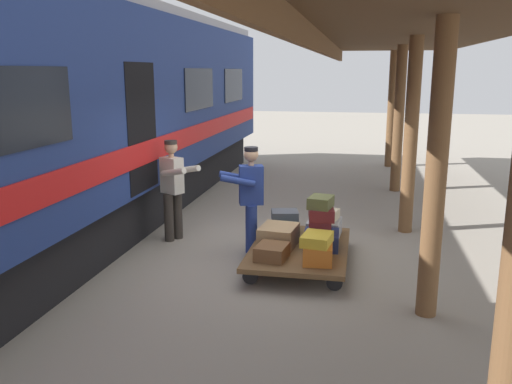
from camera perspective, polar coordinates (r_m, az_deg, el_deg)
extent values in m
plane|color=gray|center=(8.46, 2.23, -6.72)|extent=(60.00, 60.00, 0.00)
cylinder|color=brown|center=(16.50, 14.22, 8.50)|extent=(0.24, 0.24, 3.40)
cylinder|color=brown|center=(13.09, 14.93, 7.44)|extent=(0.24, 0.24, 3.40)
cylinder|color=brown|center=(9.69, 16.13, 5.63)|extent=(0.24, 0.24, 3.40)
cylinder|color=brown|center=(6.33, 18.61, 1.88)|extent=(0.24, 0.24, 3.40)
cube|color=#4E3520|center=(7.95, 17.99, 16.93)|extent=(3.20, 17.91, 0.16)
cube|color=brown|center=(7.92, 6.24, 15.80)|extent=(0.08, 17.91, 0.30)
cube|color=navy|center=(9.28, -20.80, 9.04)|extent=(3.00, 17.53, 2.90)
cube|color=black|center=(9.56, -19.91, -2.36)|extent=(2.55, 16.65, 0.90)
cube|color=red|center=(8.66, -11.84, 4.06)|extent=(0.03, 17.18, 0.36)
cube|color=black|center=(14.42, -2.37, 11.30)|extent=(0.02, 1.93, 0.84)
cube|color=black|center=(11.46, -6.01, 10.85)|extent=(0.02, 1.93, 0.84)
cube|color=black|center=(5.88, -23.97, 8.06)|extent=(0.02, 1.93, 0.84)
cube|color=black|center=(8.64, -12.33, 6.69)|extent=(0.12, 1.10, 2.00)
cube|color=brown|center=(8.01, 4.66, -6.01)|extent=(1.41, 2.17, 0.07)
cylinder|color=black|center=(7.20, 8.35, -9.51)|extent=(0.21, 0.05, 0.21)
cylinder|color=black|center=(7.33, -0.59, -8.96)|extent=(0.21, 0.05, 0.21)
cylinder|color=black|center=(8.84, 8.95, -5.28)|extent=(0.21, 0.05, 0.21)
cylinder|color=black|center=(8.94, 1.68, -4.90)|extent=(0.21, 0.05, 0.21)
cube|color=tan|center=(7.99, 2.42, -4.65)|extent=(0.58, 0.66, 0.29)
cube|color=navy|center=(7.93, 6.97, -5.07)|extent=(0.52, 0.55, 0.24)
cube|color=#1E666B|center=(8.57, 3.03, -3.73)|extent=(0.44, 0.56, 0.21)
cube|color=#9EA0A5|center=(8.50, 7.27, -3.80)|extent=(0.53, 0.60, 0.26)
cube|color=#CC6B23|center=(7.36, 6.61, -6.46)|extent=(0.41, 0.55, 0.25)
cube|color=brown|center=(7.44, 1.70, -6.37)|extent=(0.46, 0.51, 0.19)
cube|color=maroon|center=(7.84, 6.79, -3.58)|extent=(0.35, 0.43, 0.20)
cube|color=maroon|center=(7.79, 6.95, -2.26)|extent=(0.41, 0.50, 0.17)
cube|color=#4C515B|center=(8.54, 3.08, -2.50)|extent=(0.48, 0.45, 0.15)
cube|color=beige|center=(8.43, 7.50, -2.49)|extent=(0.40, 0.52, 0.15)
cube|color=gold|center=(7.30, 6.50, -5.02)|extent=(0.43, 0.53, 0.15)
cube|color=brown|center=(7.74, 6.90, -1.08)|extent=(0.38, 0.45, 0.16)
cylinder|color=navy|center=(8.45, -0.58, -3.81)|extent=(0.16, 0.16, 0.82)
cylinder|color=navy|center=(8.26, -0.43, -4.21)|extent=(0.16, 0.16, 0.82)
cube|color=navy|center=(8.18, -0.52, 0.76)|extent=(0.41, 0.32, 0.60)
cylinder|color=tan|center=(8.11, -0.52, 3.04)|extent=(0.09, 0.09, 0.06)
sphere|color=tan|center=(8.09, -0.52, 4.02)|extent=(0.22, 0.22, 0.22)
cylinder|color=black|center=(8.08, -0.52, 4.60)|extent=(0.21, 0.21, 0.06)
cylinder|color=navy|center=(8.29, -2.15, 1.63)|extent=(0.53, 0.26, 0.21)
cylinder|color=navy|center=(7.98, -1.97, 1.19)|extent=(0.53, 0.26, 0.21)
cylinder|color=#332D28|center=(9.14, -9.25, -2.69)|extent=(0.16, 0.16, 0.82)
cylinder|color=#332D28|center=(9.27, -8.33, -2.44)|extent=(0.16, 0.16, 0.82)
cube|color=silver|center=(9.05, -8.94, 1.78)|extent=(0.42, 0.36, 0.60)
cylinder|color=tan|center=(8.99, -9.01, 3.84)|extent=(0.09, 0.09, 0.06)
sphere|color=tan|center=(8.97, -9.04, 4.72)|extent=(0.22, 0.22, 0.22)
cylinder|color=#332D28|center=(8.96, -9.06, 5.25)|extent=(0.21, 0.21, 0.06)
cylinder|color=silver|center=(8.76, -8.78, 2.09)|extent=(0.51, 0.34, 0.21)
cylinder|color=silver|center=(8.97, -7.26, 2.39)|extent=(0.51, 0.34, 0.21)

